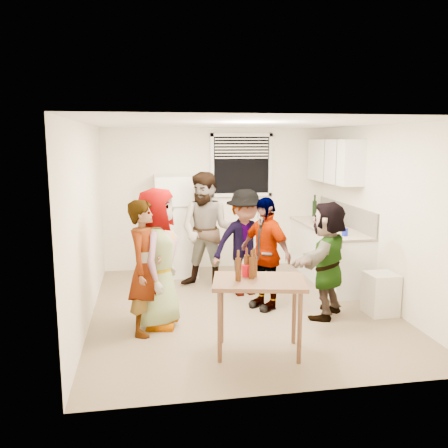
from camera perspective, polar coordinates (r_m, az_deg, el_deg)
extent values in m
cube|color=white|center=(8.12, -5.77, -0.20)|extent=(0.70, 0.70, 1.70)
cube|color=white|center=(8.05, 12.37, -3.54)|extent=(0.60, 2.20, 0.86)
cube|color=beige|center=(7.96, 12.49, -0.38)|extent=(0.64, 2.22, 0.04)
cube|color=#A29C95|center=(8.03, 14.43, 1.08)|extent=(0.03, 2.20, 0.36)
cube|color=white|center=(8.07, 13.11, 7.39)|extent=(0.34, 1.60, 0.70)
cylinder|color=white|center=(7.71, 13.08, -0.58)|extent=(0.13, 0.13, 0.28)
cylinder|color=black|center=(8.72, 10.79, 0.71)|extent=(0.08, 0.08, 0.31)
cylinder|color=#47230C|center=(7.49, 13.12, -0.89)|extent=(0.05, 0.05, 0.21)
cylinder|color=#101CB0|center=(7.18, 14.32, -1.41)|extent=(0.09, 0.09, 0.12)
cube|color=#D7AF58|center=(8.28, 13.19, 0.70)|extent=(0.02, 0.19, 0.16)
cube|color=silver|center=(6.69, 18.34, -8.19)|extent=(0.39, 0.39, 0.55)
cylinder|color=#47230C|center=(5.05, 1.70, -6.80)|extent=(0.06, 0.06, 0.24)
cylinder|color=red|center=(5.21, 2.65, -6.29)|extent=(0.10, 0.10, 0.13)
imported|color=gray|center=(6.13, -7.85, -11.94)|extent=(1.88, 1.25, 0.55)
imported|color=#141933|center=(5.94, -9.19, -12.72)|extent=(1.71, 1.20, 0.39)
imported|color=brown|center=(7.54, -2.02, -7.61)|extent=(1.60, 2.02, 0.69)
imported|color=#444449|center=(7.23, 2.49, -8.40)|extent=(1.32, 1.76, 0.59)
imported|color=black|center=(6.70, 4.84, -9.96)|extent=(1.79, 1.55, 0.38)
imported|color=#E07843|center=(6.52, 12.08, -10.70)|extent=(2.08, 2.07, 0.45)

